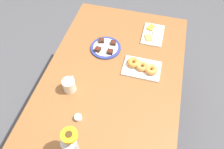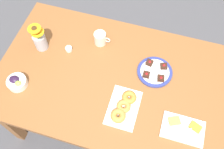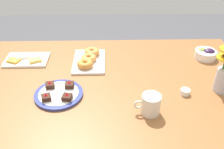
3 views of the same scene
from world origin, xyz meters
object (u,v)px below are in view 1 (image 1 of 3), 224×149
at_px(cheese_platter, 153,34).
at_px(croissant_platter, 142,67).
at_px(flower_vase, 70,145).
at_px(jam_cup_honey, 78,118).
at_px(dining_table, 112,84).
at_px(dessert_plate, 106,47).
at_px(coffee_mug, 69,85).

height_order(cheese_platter, croissant_platter, croissant_platter).
height_order(croissant_platter, flower_vase, flower_vase).
distance_m(cheese_platter, jam_cup_honey, 0.95).
bearing_deg(dining_table, dessert_plate, 24.41).
bearing_deg(cheese_platter, flower_vase, 163.61).
bearing_deg(coffee_mug, croissant_platter, -56.39).
distance_m(croissant_platter, dessert_plate, 0.35).
bearing_deg(croissant_platter, flower_vase, 157.21).
xyz_separation_m(jam_cup_honey, flower_vase, (-0.20, -0.03, 0.07)).
bearing_deg(flower_vase, jam_cup_honey, 8.90).
xyz_separation_m(dining_table, dessert_plate, (0.27, 0.12, 0.10)).
bearing_deg(croissant_platter, cheese_platter, -3.79).
relative_size(coffee_mug, dessert_plate, 0.50).
distance_m(jam_cup_honey, dessert_plate, 0.64).
bearing_deg(jam_cup_honey, croissant_platter, -32.83).
relative_size(cheese_platter, croissant_platter, 0.93).
bearing_deg(dessert_plate, dining_table, -155.59).
bearing_deg(croissant_platter, dining_table, 124.60).
distance_m(cheese_platter, dessert_plate, 0.43).
relative_size(cheese_platter, jam_cup_honey, 5.42).
xyz_separation_m(croissant_platter, flower_vase, (-0.70, 0.29, 0.06)).
xyz_separation_m(coffee_mug, dessert_plate, (0.44, -0.14, -0.04)).
distance_m(coffee_mug, flower_vase, 0.43).
height_order(dining_table, coffee_mug, coffee_mug).
relative_size(coffee_mug, croissant_platter, 0.44).
bearing_deg(dessert_plate, coffee_mug, 162.69).
distance_m(coffee_mug, jam_cup_honey, 0.24).
bearing_deg(cheese_platter, coffee_mug, 145.05).
relative_size(dining_table, cheese_platter, 6.15).
xyz_separation_m(croissant_platter, jam_cup_honey, (-0.50, 0.32, -0.01)).
bearing_deg(dessert_plate, croissant_platter, -113.06).
xyz_separation_m(dining_table, cheese_platter, (0.52, -0.22, 0.10)).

